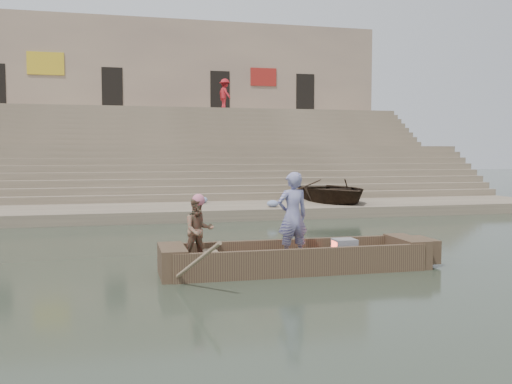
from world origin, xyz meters
name	(u,v)px	position (x,y,z in m)	size (l,w,h in m)	color
ground	(188,254)	(0.00, 0.00, 0.00)	(120.00, 120.00, 0.00)	#283427
lower_landing	(164,212)	(0.00, 8.00, 0.20)	(32.00, 4.00, 0.40)	gray
mid_landing	(152,173)	(0.00, 15.50, 1.40)	(32.00, 3.00, 2.80)	gray
upper_landing	(146,150)	(0.00, 22.50, 2.60)	(32.00, 3.00, 5.20)	gray
ghat_steps	(150,165)	(0.00, 17.19, 1.80)	(32.00, 11.00, 5.20)	gray
building_wall	(143,107)	(0.00, 26.50, 5.60)	(32.00, 5.07, 11.20)	tan
main_rowboat	(295,265)	(1.95, -2.45, 0.11)	(5.00, 1.30, 0.22)	brown
rowboat_trim	(305,255)	(2.15, -2.46, 0.31)	(6.04, 2.63, 2.00)	brown
standing_man	(293,216)	(1.89, -2.42, 1.14)	(0.67, 0.44, 1.83)	navy
rowing_man	(199,230)	(-0.05, -2.30, 0.89)	(0.65, 0.51, 1.33)	#25704C
television	(344,248)	(3.02, -2.45, 0.42)	(0.46, 0.42, 0.40)	gray
beached_rowboat	(332,191)	(6.98, 8.41, 0.88)	(3.30, 4.63, 0.96)	#2D2116
pedestrian	(225,94)	(4.91, 21.72, 6.15)	(1.23, 0.71, 1.90)	#A61C23
cloth_bundles	(236,202)	(2.82, 8.00, 0.53)	(2.79, 2.72, 0.26)	#3F5999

